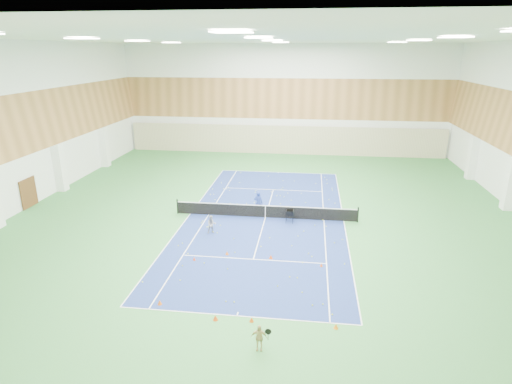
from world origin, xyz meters
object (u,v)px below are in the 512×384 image
child_court (212,225)px  child_apron (259,338)px  tennis_net (265,210)px  coach (258,203)px  ball_cart (290,216)px

child_court → child_apron: child_court is taller
tennis_net → child_apron: bearing=-84.9°
coach → ball_cart: coach is taller
coach → child_apron: bearing=106.3°
tennis_net → child_apron: child_apron is taller
child_apron → ball_cart: size_ratio=1.24×
coach → child_apron: size_ratio=1.54×
child_court → child_apron: size_ratio=1.07×
tennis_net → child_court: size_ratio=10.62×
ball_cart → coach: bearing=153.5°
coach → child_apron: (1.82, -14.59, -0.30)m
child_apron → ball_cart: child_apron is taller
child_court → ball_cart: size_ratio=1.32×
coach → child_court: bearing=64.3°
coach → ball_cart: 2.67m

